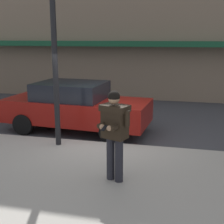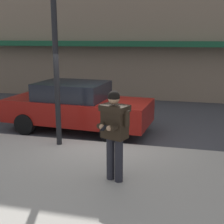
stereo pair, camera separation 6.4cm
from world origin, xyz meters
name	(u,v)px [view 1 (the left image)]	position (x,y,z in m)	size (l,w,h in m)	color
ground_plane	(103,144)	(0.00, 0.00, 0.00)	(80.00, 80.00, 0.00)	#3D3D42
sidewalk	(117,196)	(1.00, -2.85, 0.07)	(32.00, 5.30, 0.14)	#A8A399
curb_paint_line	(139,146)	(1.00, 0.05, 0.00)	(28.00, 0.12, 0.01)	silver
parked_sedan_mid	(75,106)	(-1.18, 1.07, 0.79)	(4.63, 2.19, 1.54)	maroon
man_texting_on_phone	(114,126)	(0.85, -2.38, 1.25)	(0.61, 0.65, 1.81)	#23232B
street_lamp_post	(53,27)	(-1.06, -0.65, 3.14)	(0.36, 0.36, 4.88)	black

